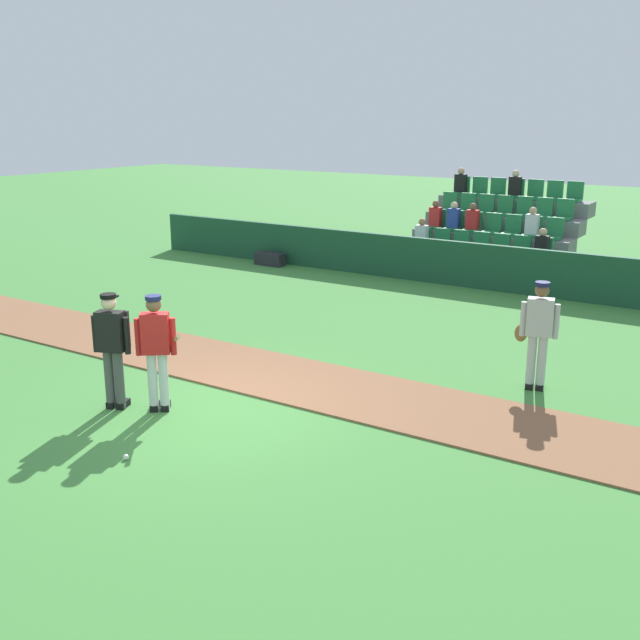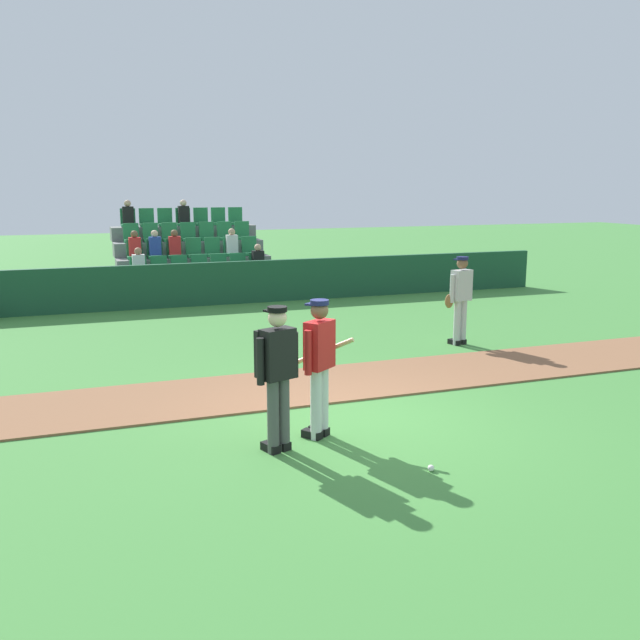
# 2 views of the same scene
# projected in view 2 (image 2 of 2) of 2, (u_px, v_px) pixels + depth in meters

# --- Properties ---
(ground_plane) EXTENTS (80.00, 80.00, 0.00)m
(ground_plane) POSITION_uv_depth(u_px,v_px,m) (348.00, 421.00, 9.30)
(ground_plane) COLOR #42843A
(infield_dirt_path) EXTENTS (28.00, 1.96, 0.03)m
(infield_dirt_path) POSITION_uv_depth(u_px,v_px,m) (306.00, 386.00, 10.91)
(infield_dirt_path) COLOR brown
(infield_dirt_path) RESTS_ON ground
(dugout_fence) EXTENTS (20.00, 0.16, 1.14)m
(dugout_fence) POSITION_uv_depth(u_px,v_px,m) (207.00, 284.00, 18.22)
(dugout_fence) COLOR #19472D
(dugout_fence) RESTS_ON ground
(stadium_bleachers) EXTENTS (4.45, 3.80, 2.70)m
(stadium_bleachers) POSITION_uv_depth(u_px,v_px,m) (192.00, 268.00, 20.30)
(stadium_bleachers) COLOR slate
(stadium_bleachers) RESTS_ON ground
(batter_red_jersey) EXTENTS (0.73, 0.70, 1.76)m
(batter_red_jersey) POSITION_uv_depth(u_px,v_px,m) (319.00, 363.00, 8.55)
(batter_red_jersey) COLOR silver
(batter_red_jersey) RESTS_ON ground
(umpire_home_plate) EXTENTS (0.56, 0.41, 1.76)m
(umpire_home_plate) POSITION_uv_depth(u_px,v_px,m) (277.00, 370.00, 8.08)
(umpire_home_plate) COLOR #4C4C4C
(umpire_home_plate) RESTS_ON ground
(runner_grey_jersey) EXTENTS (0.67, 0.37, 1.76)m
(runner_grey_jersey) POSITION_uv_depth(u_px,v_px,m) (460.00, 297.00, 13.61)
(runner_grey_jersey) COLOR #B2B2B2
(runner_grey_jersey) RESTS_ON ground
(baseball) EXTENTS (0.07, 0.07, 0.07)m
(baseball) POSITION_uv_depth(u_px,v_px,m) (431.00, 468.00, 7.67)
(baseball) COLOR white
(baseball) RESTS_ON ground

